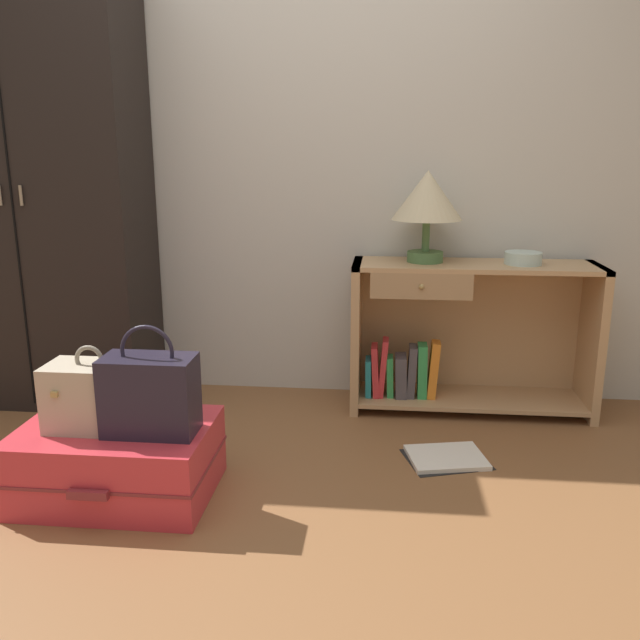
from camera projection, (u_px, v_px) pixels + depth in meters
ground_plane at (236, 540)px, 2.19m from camera, size 9.00×9.00×0.00m
back_wall at (295, 139)px, 3.31m from camera, size 6.40×0.10×2.60m
wardrobe at (37, 192)px, 3.21m from camera, size 1.02×0.47×2.10m
bookshelf at (460, 337)px, 3.24m from camera, size 1.16×0.36×0.73m
table_lamp at (427, 199)px, 3.09m from camera, size 0.33×0.33×0.43m
bowl at (523, 258)px, 3.09m from camera, size 0.17×0.17×0.06m
suitcase_large at (118, 460)px, 2.45m from camera, size 0.70×0.51×0.27m
train_case at (92, 396)px, 2.38m from camera, size 0.32×0.20×0.31m
handbag at (150, 394)px, 2.33m from camera, size 0.32×0.17×0.40m
open_book_on_floor at (446, 458)px, 2.75m from camera, size 0.39×0.34×0.02m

